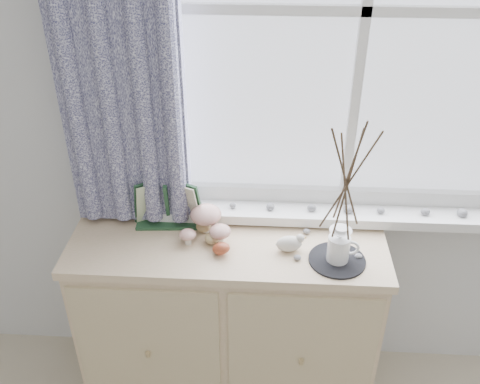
{
  "coord_description": "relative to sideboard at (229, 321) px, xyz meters",
  "views": [
    {
      "loc": [
        -0.01,
        0.15,
        2.09
      ],
      "look_at": [
        -0.1,
        1.7,
        1.1
      ],
      "focal_mm": 40.0,
      "sensor_mm": 36.0,
      "label": 1
    }
  ],
  "objects": [
    {
      "name": "toadstool_cluster",
      "position": [
        -0.08,
        0.03,
        0.49
      ],
      "size": [
        0.19,
        0.17,
        0.11
      ],
      "color": "silver",
      "rests_on": "sideboard"
    },
    {
      "name": "botanical_book",
      "position": [
        -0.24,
        0.07,
        0.53
      ],
      "size": [
        0.3,
        0.15,
        0.2
      ],
      "primitive_type": null,
      "rotation": [
        0.0,
        0.0,
        0.07
      ],
      "color": "#214529",
      "rests_on": "sideboard"
    },
    {
      "name": "songbird_figurine",
      "position": [
        0.23,
        -0.04,
        0.46
      ],
      "size": [
        0.14,
        0.08,
        0.07
      ],
      "primitive_type": null,
      "rotation": [
        0.0,
        0.0,
        0.16
      ],
      "color": "beige",
      "rests_on": "sideboard"
    },
    {
      "name": "crocheted_doily",
      "position": [
        0.4,
        -0.09,
        0.43
      ],
      "size": [
        0.21,
        0.21,
        0.01
      ],
      "primitive_type": "cylinder",
      "color": "black",
      "rests_on": "sideboard"
    },
    {
      "name": "wooden_eggs",
      "position": [
        -0.06,
        -0.02,
        0.45
      ],
      "size": [
        0.13,
        0.17,
        0.07
      ],
      "color": "tan",
      "rests_on": "sideboard"
    },
    {
      "name": "sideboard",
      "position": [
        0.0,
        0.0,
        0.0
      ],
      "size": [
        1.2,
        0.45,
        0.85
      ],
      "color": "beige",
      "rests_on": "ground"
    },
    {
      "name": "sideboard_pebbles",
      "position": [
        0.33,
        0.01,
        0.43
      ],
      "size": [
        0.33,
        0.22,
        0.02
      ],
      "color": "gray",
      "rests_on": "sideboard"
    },
    {
      "name": "twig_pitcher",
      "position": [
        0.4,
        -0.09,
        0.77
      ],
      "size": [
        0.22,
        0.22,
        0.6
      ],
      "rotation": [
        0.0,
        0.0,
        -0.03
      ],
      "color": "white",
      "rests_on": "crocheted_doily"
    }
  ]
}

